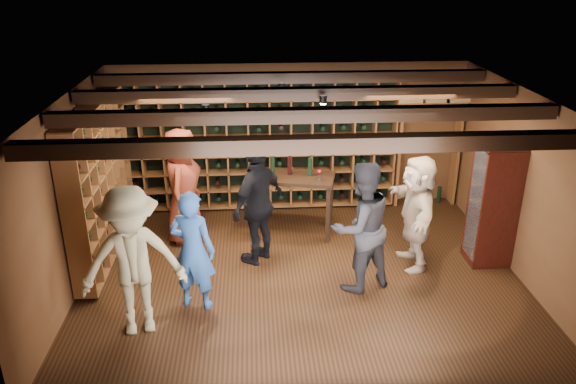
{
  "coord_description": "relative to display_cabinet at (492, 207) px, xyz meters",
  "views": [
    {
      "loc": [
        -0.64,
        -6.79,
        4.11
      ],
      "look_at": [
        -0.17,
        0.2,
        1.17
      ],
      "focal_mm": 35.0,
      "sensor_mm": 36.0,
      "label": 1
    }
  ],
  "objects": [
    {
      "name": "wine_rack_left",
      "position": [
        -5.54,
        0.62,
        0.29
      ],
      "size": [
        0.3,
        2.65,
        2.2
      ],
      "color": "brown",
      "rests_on": "ground"
    },
    {
      "name": "guest_red_floral",
      "position": [
        -4.43,
        0.98,
        0.04
      ],
      "size": [
        0.7,
        0.96,
        1.8
      ],
      "primitive_type": "imported",
      "rotation": [
        0.0,
        0.0,
        1.42
      ],
      "color": "maroon",
      "rests_on": "ground"
    },
    {
      "name": "room_shell",
      "position": [
        -2.71,
        -0.15,
        1.56
      ],
      "size": [
        6.0,
        6.0,
        6.0
      ],
      "color": "brown",
      "rests_on": "ground"
    },
    {
      "name": "tasting_table",
      "position": [
        -2.75,
        1.11,
        -0.01
      ],
      "size": [
        1.4,
        0.91,
        1.25
      ],
      "rotation": [
        0.0,
        0.0,
        -0.22
      ],
      "color": "black",
      "rests_on": "ground"
    },
    {
      "name": "ground",
      "position": [
        -2.71,
        -0.2,
        -0.86
      ],
      "size": [
        6.0,
        6.0,
        0.0
      ],
      "primitive_type": "plane",
      "color": "black",
      "rests_on": "ground"
    },
    {
      "name": "wine_rack_back",
      "position": [
        -3.24,
        2.13,
        0.29
      ],
      "size": [
        4.65,
        0.3,
        2.2
      ],
      "color": "brown",
      "rests_on": "ground"
    },
    {
      "name": "guest_woman_black",
      "position": [
        -3.29,
        0.25,
        0.04
      ],
      "size": [
        0.99,
        1.09,
        1.79
      ],
      "primitive_type": "imported",
      "rotation": [
        0.0,
        0.0,
        4.04
      ],
      "color": "black",
      "rests_on": "ground"
    },
    {
      "name": "man_blue_shirt",
      "position": [
        -4.12,
        -0.87,
        -0.07
      ],
      "size": [
        0.66,
        0.53,
        1.57
      ],
      "primitive_type": "imported",
      "rotation": [
        0.0,
        0.0,
        2.85
      ],
      "color": "navy",
      "rests_on": "ground"
    },
    {
      "name": "man_grey_suit",
      "position": [
        -1.98,
        -0.56,
        0.03
      ],
      "size": [
        1.06,
        0.96,
        1.77
      ],
      "primitive_type": "imported",
      "rotation": [
        0.0,
        0.0,
        3.55
      ],
      "color": "black",
      "rests_on": "ground"
    },
    {
      "name": "guest_beige",
      "position": [
        -1.09,
        -0.02,
        -0.03
      ],
      "size": [
        0.5,
        1.53,
        1.65
      ],
      "primitive_type": "imported",
      "rotation": [
        0.0,
        0.0,
        4.71
      ],
      "color": "tan",
      "rests_on": "ground"
    },
    {
      "name": "crate_shelf",
      "position": [
        -0.31,
        2.12,
        0.71
      ],
      "size": [
        1.2,
        0.32,
        2.07
      ],
      "color": "brown",
      "rests_on": "ground"
    },
    {
      "name": "guest_khaki",
      "position": [
        -4.74,
        -1.33,
        0.06
      ],
      "size": [
        1.3,
        0.9,
        1.83
      ],
      "primitive_type": "imported",
      "rotation": [
        0.0,
        0.0,
        0.2
      ],
      "color": "gray",
      "rests_on": "ground"
    },
    {
      "name": "display_cabinet",
      "position": [
        0.0,
        0.0,
        0.0
      ],
      "size": [
        0.55,
        0.5,
        1.75
      ],
      "color": "#360F0A",
      "rests_on": "ground"
    }
  ]
}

